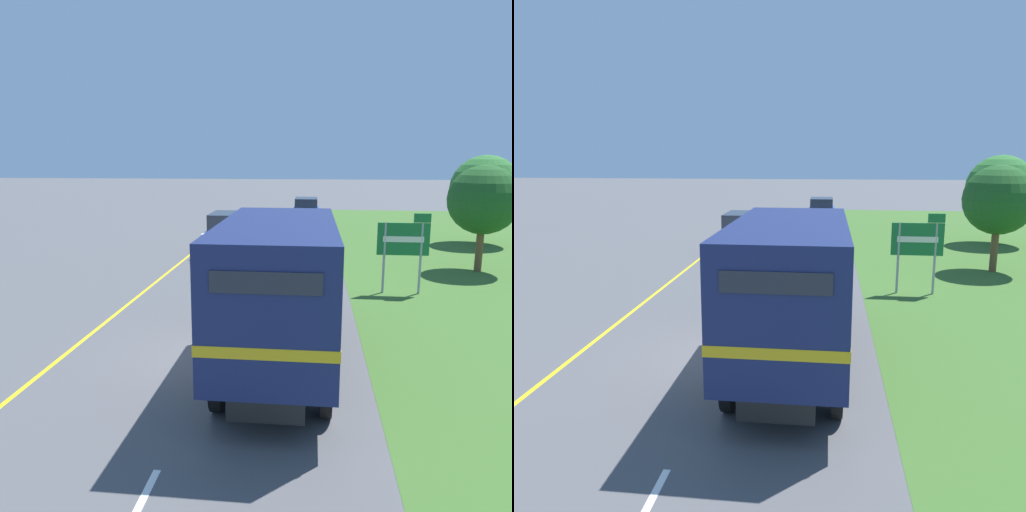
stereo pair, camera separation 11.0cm
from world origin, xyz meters
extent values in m
plane|color=#515154|center=(0.00, 0.00, 0.00)|extent=(200.00, 200.00, 0.00)
cube|color=yellow|center=(-3.70, 9.45, 0.00)|extent=(0.12, 51.80, 0.01)
cube|color=white|center=(0.00, 0.65, 0.00)|extent=(0.12, 2.60, 0.01)
cube|color=white|center=(0.00, 7.25, 0.00)|extent=(0.12, 2.60, 0.01)
cube|color=white|center=(0.00, 13.85, 0.00)|extent=(0.12, 2.60, 0.01)
cube|color=white|center=(0.00, 20.45, 0.00)|extent=(0.12, 2.60, 0.01)
cube|color=white|center=(0.00, 27.05, 0.00)|extent=(0.12, 2.60, 0.01)
cylinder|color=black|center=(0.61, 3.26, 0.50)|extent=(0.22, 1.00, 1.00)
cylinder|color=black|center=(2.66, 3.26, 0.50)|extent=(0.22, 1.00, 1.00)
cylinder|color=black|center=(0.61, -2.64, 0.50)|extent=(0.22, 1.00, 1.00)
cylinder|color=black|center=(2.66, -2.64, 0.50)|extent=(0.22, 1.00, 1.00)
cube|color=black|center=(1.63, 0.00, 0.68)|extent=(1.32, 7.89, 0.36)
cube|color=navy|center=(1.63, -1.05, 2.18)|extent=(2.39, 5.79, 2.64)
cube|color=gold|center=(1.63, -1.05, 1.72)|extent=(2.41, 5.81, 0.20)
cube|color=#232833|center=(1.63, -3.96, 2.90)|extent=(1.79, 0.03, 0.36)
cube|color=navy|center=(1.63, 2.90, 1.81)|extent=(2.30, 2.10, 1.90)
cube|color=#283342|center=(1.63, 3.96, 2.05)|extent=(2.03, 0.03, 0.85)
cylinder|color=black|center=(-2.64, 14.78, 0.33)|extent=(0.16, 0.66, 0.66)
cylinder|color=black|center=(-1.17, 14.78, 0.33)|extent=(0.16, 0.66, 0.66)
cylinder|color=black|center=(-2.64, 11.97, 0.33)|extent=(0.16, 0.66, 0.66)
cylinder|color=black|center=(-1.17, 11.97, 0.33)|extent=(0.16, 0.66, 0.66)
cube|color=white|center=(-1.90, 13.37, 0.80)|extent=(1.80, 4.54, 0.95)
cube|color=#282D38|center=(-1.90, 13.19, 1.68)|extent=(1.55, 2.50, 0.80)
cube|color=red|center=(-2.53, 11.09, 0.97)|extent=(0.20, 0.03, 0.14)
cube|color=red|center=(-1.27, 11.09, 0.97)|extent=(0.20, 0.03, 0.14)
cylinder|color=black|center=(1.20, 25.61, 0.33)|extent=(0.16, 0.66, 0.66)
cylinder|color=black|center=(2.68, 25.61, 0.33)|extent=(0.16, 0.66, 0.66)
cylinder|color=black|center=(1.20, 23.00, 0.33)|extent=(0.16, 0.66, 0.66)
cylinder|color=black|center=(2.68, 23.00, 0.33)|extent=(0.16, 0.66, 0.66)
cube|color=#234CAD|center=(1.94, 24.30, 0.78)|extent=(1.80, 4.21, 0.89)
cube|color=#282D38|center=(1.94, 24.14, 1.60)|extent=(1.55, 2.32, 0.76)
cube|color=red|center=(1.31, 22.19, 0.93)|extent=(0.20, 0.03, 0.14)
cube|color=red|center=(2.57, 22.19, 0.93)|extent=(0.20, 0.03, 0.14)
cylinder|color=#9E9EA3|center=(4.94, 6.42, 1.28)|extent=(0.09, 0.09, 2.56)
cylinder|color=#9E9EA3|center=(6.21, 6.42, 1.28)|extent=(0.09, 0.09, 2.56)
cube|color=#196B33|center=(5.58, 6.42, 1.98)|extent=(1.81, 0.06, 1.16)
cube|color=#196B33|center=(6.20, 6.42, 2.74)|extent=(0.58, 0.06, 0.32)
cube|color=silver|center=(5.58, 6.39, 1.98)|extent=(1.41, 0.02, 0.21)
cylinder|color=brown|center=(9.50, 10.44, 0.95)|extent=(0.30, 0.30, 1.90)
sphere|color=#1E511E|center=(9.50, 10.44, 3.07)|extent=(2.92, 2.92, 2.92)
cylinder|color=#4C3823|center=(11.86, 17.60, 0.80)|extent=(0.24, 0.24, 1.61)
sphere|color=#2D702D|center=(11.86, 17.60, 3.10)|extent=(3.72, 3.72, 3.72)
camera|label=1|loc=(2.32, -11.45, 4.83)|focal=35.00mm
camera|label=2|loc=(2.43, -11.44, 4.83)|focal=35.00mm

